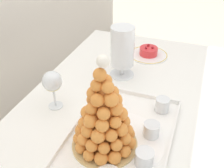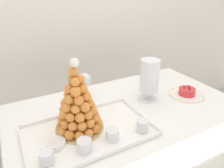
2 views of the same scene
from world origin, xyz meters
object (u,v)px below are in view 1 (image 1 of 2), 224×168
(dessert_cup_mid_right, at_px, (162,105))
(serving_tray, at_px, (118,142))
(macaron_goblet, at_px, (122,48))
(dessert_cup_mid_left, at_px, (144,158))
(croquembouche, at_px, (104,115))
(dessert_cup_centre, at_px, (151,130))
(wine_glass, at_px, (52,82))
(fruit_tart_plate, at_px, (148,53))

(dessert_cup_mid_right, bearing_deg, serving_tray, 153.53)
(macaron_goblet, bearing_deg, dessert_cup_mid_left, -154.63)
(dessert_cup_mid_left, xyz_separation_m, dessert_cup_mid_right, (0.29, -0.00, 0.00))
(croquembouche, bearing_deg, dessert_cup_mid_left, -102.85)
(dessert_cup_centre, relative_size, wine_glass, 0.35)
(croquembouche, xyz_separation_m, fruit_tart_plate, (0.71, 0.01, -0.13))
(serving_tray, bearing_deg, wine_glass, 70.88)
(macaron_goblet, bearing_deg, serving_tray, -163.63)
(serving_tray, height_order, dessert_cup_mid_right, dessert_cup_mid_right)
(dessert_cup_mid_left, bearing_deg, macaron_goblet, 25.37)
(dessert_cup_centre, relative_size, fruit_tart_plate, 0.27)
(fruit_tart_plate, bearing_deg, macaron_goblet, 162.73)
(dessert_cup_mid_left, distance_m, fruit_tart_plate, 0.76)
(croquembouche, height_order, dessert_cup_centre, croquembouche)
(dessert_cup_mid_right, relative_size, fruit_tart_plate, 0.26)
(dessert_cup_mid_left, relative_size, wine_glass, 0.37)
(serving_tray, relative_size, croquembouche, 1.66)
(serving_tray, relative_size, dessert_cup_centre, 9.93)
(serving_tray, bearing_deg, fruit_tart_plate, 4.43)
(croquembouche, distance_m, wine_glass, 0.31)
(dessert_cup_mid_right, xyz_separation_m, macaron_goblet, (0.21, 0.24, 0.11))
(dessert_cup_mid_right, bearing_deg, macaron_goblet, 48.10)
(dessert_cup_mid_left, relative_size, dessert_cup_centre, 1.05)
(serving_tray, xyz_separation_m, dessert_cup_mid_left, (-0.06, -0.11, 0.03))
(macaron_goblet, distance_m, wine_glass, 0.38)
(dessert_cup_mid_left, height_order, fruit_tart_plate, dessert_cup_mid_left)
(serving_tray, height_order, fruit_tart_plate, fruit_tart_plate)
(dessert_cup_mid_right, height_order, fruit_tart_plate, dessert_cup_mid_right)
(dessert_cup_mid_right, relative_size, wine_glass, 0.34)
(croquembouche, bearing_deg, dessert_cup_centre, -54.76)
(dessert_cup_mid_left, height_order, wine_glass, wine_glass)
(dessert_cup_centre, height_order, fruit_tart_plate, same)
(dessert_cup_mid_left, xyz_separation_m, dessert_cup_centre, (0.13, 0.01, -0.00))
(serving_tray, height_order, macaron_goblet, macaron_goblet)
(serving_tray, height_order, wine_glass, wine_glass)
(serving_tray, height_order, dessert_cup_centre, dessert_cup_centre)
(serving_tray, xyz_separation_m, macaron_goblet, (0.44, 0.13, 0.14))
(dessert_cup_centre, bearing_deg, dessert_cup_mid_right, -3.49)
(dessert_cup_centre, relative_size, dessert_cup_mid_right, 1.05)
(macaron_goblet, bearing_deg, dessert_cup_centre, -148.02)
(dessert_cup_centre, bearing_deg, dessert_cup_mid_left, -176.60)
(macaron_goblet, relative_size, fruit_tart_plate, 1.15)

